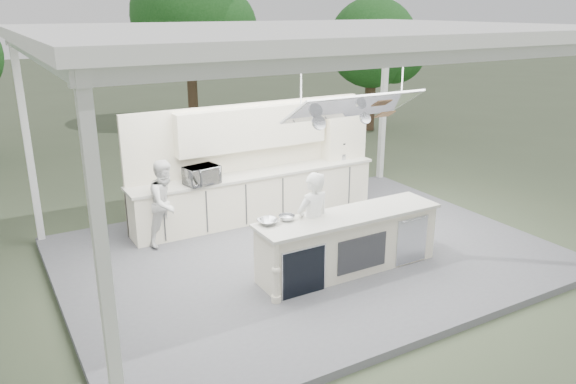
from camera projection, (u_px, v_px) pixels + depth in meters
ground at (307, 258)px, 9.71m from camera, size 90.00×90.00×0.00m
stage_deck at (307, 255)px, 9.69m from camera, size 8.00×6.00×0.12m
tent at (311, 36)px, 8.53m from camera, size 8.20×6.20×3.86m
demo_island at (348, 242)px, 8.85m from camera, size 3.10×0.79×0.95m
back_counter at (257, 195)px, 11.08m from camera, size 5.08×0.72×0.95m
back_wall_unit at (271, 142)px, 11.16m from camera, size 5.05×0.48×2.25m
tree_cluster at (131, 37)px, 16.64m from camera, size 19.55×9.40×5.85m
head_chef at (313, 224)px, 8.67m from camera, size 0.65×0.47×1.66m
sous_chef at (166, 202)px, 9.78m from camera, size 0.92×0.84×1.54m
toaster_oven at (202, 175)px, 10.14m from camera, size 0.67×0.52×0.33m
bowl_large at (268, 222)px, 8.30m from camera, size 0.35×0.35×0.07m
bowl_small at (287, 218)px, 8.45m from camera, size 0.32×0.32×0.08m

